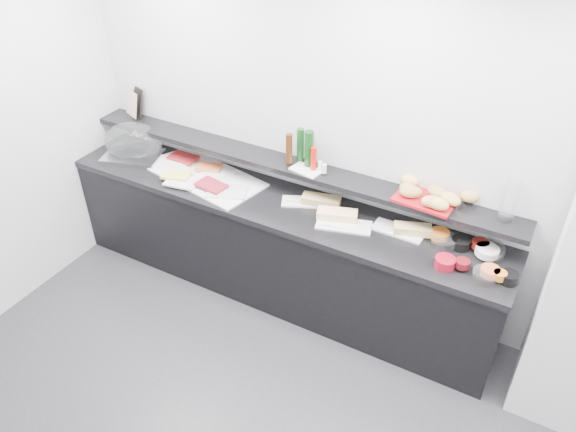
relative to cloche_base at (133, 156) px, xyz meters
The scene contains 56 objects.
back_wall 2.17m from the cloche_base, ahead, with size 5.00×0.02×2.70m, color silver.
ceiling 3.22m from the cloche_base, 38.66° to the right, with size 5.00×5.00×0.00m, color white.
buffet_cabinet 1.48m from the cloche_base, ahead, with size 3.60×0.60×0.85m, color black.
counter_top 1.40m from the cloche_base, ahead, with size 3.62×0.62×0.05m, color black.
wall_shelf 1.43m from the cloche_base, ahead, with size 3.60×0.25×0.04m, color black.
cloche_base is the anchor object (origin of this frame).
cloche_dome 0.13m from the cloche_base, 118.54° to the left, with size 0.50×0.33×0.34m, color white.
linen_runner 0.72m from the cloche_base, ahead, with size 1.00×0.47×0.01m, color silver.
platter_meat_a 0.39m from the cloche_base, 21.18° to the left, with size 0.27×0.18×0.01m, color white.
food_meat_a 0.45m from the cloche_base, 21.84° to the left, with size 0.24×0.15×0.02m, color maroon.
platter_salmon 0.76m from the cloche_base, 10.75° to the left, with size 0.28×0.19×0.01m, color white.
food_salmon 0.71m from the cloche_base, 11.09° to the left, with size 0.20×0.13×0.02m, color orange.
platter_cheese 0.64m from the cloche_base, 12.06° to the right, with size 0.26×0.17×0.01m, color white.
food_cheese 0.55m from the cloche_base, ahead, with size 0.22×0.14×0.02m, color #ECDA5C.
platter_meat_b 1.02m from the cloche_base, ahead, with size 0.30×0.20×0.01m, color silver.
food_meat_b 0.88m from the cloche_base, ahead, with size 0.24×0.15×0.02m, color maroon.
sandwich_plate_left 1.61m from the cloche_base, ahead, with size 0.34×0.15×0.01m, color white.
sandwich_food_left 1.74m from the cloche_base, ahead, with size 0.29×0.11×0.06m, color tan.
tongs_left 1.55m from the cloche_base, ahead, with size 0.01×0.01×0.16m, color silver.
sandwich_plate_mid 1.99m from the cloche_base, ahead, with size 0.39×0.17×0.01m, color silver.
sandwich_food_mid 1.91m from the cloche_base, ahead, with size 0.29×0.11×0.06m, color #E9C77A.
tongs_mid 1.92m from the cloche_base, ahead, with size 0.01×0.01×0.16m, color #B1B4B8.
sandwich_plate_right 2.36m from the cloche_base, ahead, with size 0.36×0.16×0.01m, color silver.
sandwich_food_right 2.45m from the cloche_base, ahead, with size 0.26×0.10×0.06m, color tan.
tongs_right 2.36m from the cloche_base, ahead, with size 0.01×0.01×0.16m, color silver.
bowl_glass_fruit 2.68m from the cloche_base, ahead, with size 0.17×0.17×0.07m, color white.
fill_glass_fruit 2.64m from the cloche_base, ahead, with size 0.13×0.13×0.05m, color orange.
bowl_black_jam 2.79m from the cloche_base, ahead, with size 0.13×0.13×0.07m, color black.
fill_black_jam 2.91m from the cloche_base, ahead, with size 0.12×0.12×0.05m, color #62150E.
bowl_glass_cream 2.98m from the cloche_base, ahead, with size 0.19×0.19×0.07m, color white.
fill_glass_cream 2.96m from the cloche_base, ahead, with size 0.16×0.16×0.05m, color white.
bowl_red_jam 2.75m from the cloche_base, ahead, with size 0.13×0.13×0.07m, color maroon.
fill_red_jam 2.85m from the cloche_base, ahead, with size 0.10×0.10×0.05m, color #570C12.
bowl_glass_salmon 3.00m from the cloche_base, ahead, with size 0.15×0.15×0.07m, color white.
fill_glass_salmon 3.03m from the cloche_base, ahead, with size 0.12×0.12×0.05m, color #DE5D36.
bowl_black_fruit 3.14m from the cloche_base, ahead, with size 0.11×0.11×0.07m, color black.
fill_black_fruit 3.09m from the cloche_base, ahead, with size 0.09×0.09×0.05m, color orange.
framed_print 0.49m from the cloche_base, 117.03° to the left, with size 0.19×0.02×0.26m, color black.
print_art 0.46m from the cloche_base, 123.00° to the left, with size 0.18×0.00×0.22m, color tan.
condiment_tray 1.61m from the cloche_base, ahead, with size 0.23×0.14×0.01m, color white.
bottle_green_a 1.55m from the cloche_base, 10.17° to the left, with size 0.06×0.06×0.26m, color #113E16.
bottle_brown 1.48m from the cloche_base, ahead, with size 0.05×0.05×0.24m, color #3D1D0B.
bottle_green_b 1.64m from the cloche_base, ahead, with size 0.07×0.07×0.28m, color #0F3812.
bottle_hot 1.68m from the cloche_base, ahead, with size 0.04×0.04×0.18m, color #B6170D.
shaker_salt 1.71m from the cloche_base, ahead, with size 0.04×0.04×0.07m, color white.
shaker_pepper 1.76m from the cloche_base, ahead, with size 0.04×0.04×0.07m, color silver.
bread_tray 2.50m from the cloche_base, ahead, with size 0.40×0.28×0.02m, color maroon.
bread_roll_nw 2.37m from the cloche_base, ahead, with size 0.13×0.08×0.08m, color #D6AA51.
bread_roll_n 2.57m from the cloche_base, ahead, with size 0.15×0.10×0.08m, color #AD8242.
bread_roll_ne 2.78m from the cloche_base, ahead, with size 0.12×0.08×0.08m, color tan.
bread_roll_sw 2.41m from the cloche_base, ahead, with size 0.15×0.10×0.08m, color #AA7C41.
bread_roll_s 2.56m from the cloche_base, ahead, with size 0.14×0.09×0.08m, color #C17F49.
bread_roll_se 2.61m from the cloche_base, ahead, with size 0.14×0.09×0.08m, color gold.
bread_roll_midw 2.38m from the cloche_base, ahead, with size 0.13×0.08×0.08m, color #AB8D41.
bread_roll_mide 2.67m from the cloche_base, ahead, with size 0.16×0.10×0.08m, color tan.
carafe 3.04m from the cloche_base, ahead, with size 0.10×0.10×0.30m, color white.
Camera 1 is at (1.11, -1.37, 3.28)m, focal length 35.00 mm.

